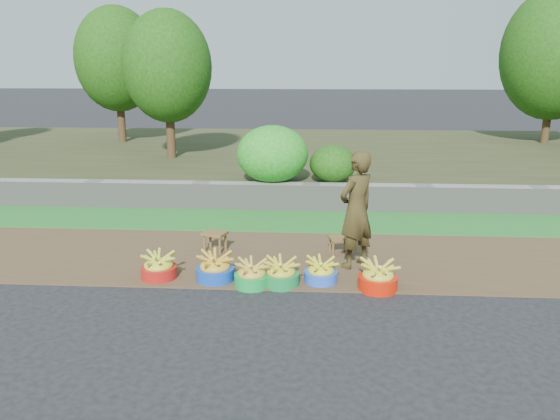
# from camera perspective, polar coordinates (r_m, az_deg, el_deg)

# --- Properties ---
(ground_plane) EXTENTS (120.00, 120.00, 0.00)m
(ground_plane) POSITION_cam_1_polar(r_m,az_deg,el_deg) (7.17, 2.94, -8.56)
(ground_plane) COLOR black
(ground_plane) RESTS_ON ground
(dirt_shoulder) EXTENTS (80.00, 2.50, 0.02)m
(dirt_shoulder) POSITION_cam_1_polar(r_m,az_deg,el_deg) (8.33, 3.07, -5.06)
(dirt_shoulder) COLOR #4E3B26
(dirt_shoulder) RESTS_ON ground
(grass_verge) EXTENTS (80.00, 1.50, 0.04)m
(grass_verge) POSITION_cam_1_polar(r_m,az_deg,el_deg) (10.23, 3.20, -1.17)
(grass_verge) COLOR #257428
(grass_verge) RESTS_ON ground
(retaining_wall) EXTENTS (80.00, 0.35, 0.55)m
(retaining_wall) POSITION_cam_1_polar(r_m,az_deg,el_deg) (10.99, 3.27, 1.34)
(retaining_wall) COLOR gray
(retaining_wall) RESTS_ON ground
(earth_bank) EXTENTS (80.00, 10.00, 0.50)m
(earth_bank) POSITION_cam_1_polar(r_m,az_deg,el_deg) (15.80, 3.42, 5.44)
(earth_bank) COLOR #363B1F
(earth_bank) RESTS_ON ground
(vegetation) EXTENTS (32.75, 8.84, 4.63)m
(vegetation) POSITION_cam_1_polar(r_m,az_deg,el_deg) (15.49, 17.68, 13.88)
(vegetation) COLOR #3E2C18
(vegetation) RESTS_ON earth_bank
(basin_a) EXTENTS (0.49, 0.49, 0.37)m
(basin_a) POSITION_cam_1_polar(r_m,az_deg,el_deg) (7.71, -12.55, -5.87)
(basin_a) COLOR #AC1813
(basin_a) RESTS_ON ground
(basin_b) EXTENTS (0.52, 0.52, 0.39)m
(basin_b) POSITION_cam_1_polar(r_m,az_deg,el_deg) (7.51, -6.79, -6.10)
(basin_b) COLOR #1441B4
(basin_b) RESTS_ON ground
(basin_c) EXTENTS (0.47, 0.47, 0.35)m
(basin_c) POSITION_cam_1_polar(r_m,az_deg,el_deg) (7.30, -2.97, -6.80)
(basin_c) COLOR #129938
(basin_c) RESTS_ON ground
(basin_d) EXTENTS (0.49, 0.49, 0.36)m
(basin_d) POSITION_cam_1_polar(r_m,az_deg,el_deg) (7.32, 0.11, -6.67)
(basin_d) COLOR #167E38
(basin_d) RESTS_ON ground
(basin_e) EXTENTS (0.45, 0.45, 0.34)m
(basin_e) POSITION_cam_1_polar(r_m,az_deg,el_deg) (7.42, 4.29, -6.50)
(basin_e) COLOR blue
(basin_e) RESTS_ON ground
(basin_f) EXTENTS (0.52, 0.52, 0.38)m
(basin_f) POSITION_cam_1_polar(r_m,az_deg,el_deg) (7.29, 10.19, -6.93)
(basin_f) COLOR red
(basin_f) RESTS_ON ground
(stool_left) EXTENTS (0.42, 0.37, 0.31)m
(stool_left) POSITION_cam_1_polar(r_m,az_deg,el_deg) (8.59, -6.83, -2.70)
(stool_left) COLOR brown
(stool_left) RESTS_ON dirt_shoulder
(stool_right) EXTENTS (0.37, 0.31, 0.28)m
(stool_right) POSITION_cam_1_polar(r_m,az_deg,el_deg) (8.47, 6.21, -3.15)
(stool_right) COLOR brown
(stool_right) RESTS_ON dirt_shoulder
(vendor_woman) EXTENTS (0.73, 0.72, 1.69)m
(vendor_woman) POSITION_cam_1_polar(r_m,az_deg,el_deg) (7.81, 7.98, 0.01)
(vendor_woman) COLOR black
(vendor_woman) RESTS_ON dirt_shoulder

